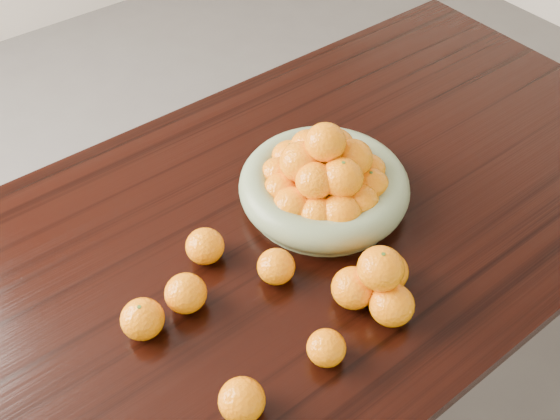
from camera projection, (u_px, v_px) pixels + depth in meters
ground at (288, 387)px, 1.91m from camera, size 5.00×5.00×0.00m
dining_table at (291, 247)px, 1.43m from camera, size 2.00×1.00×0.75m
fruit_bowl at (325, 181)px, 1.37m from camera, size 0.38×0.38×0.21m
orange_pyramid at (378, 283)px, 1.18m from camera, size 0.16×0.16×0.14m
loose_orange_0 at (142, 319)px, 1.14m from camera, size 0.08×0.08×0.08m
loose_orange_1 at (242, 400)px, 1.03m from camera, size 0.08×0.08×0.07m
loose_orange_2 at (276, 267)px, 1.23m from camera, size 0.08×0.08×0.07m
loose_orange_3 at (186, 293)px, 1.19m from camera, size 0.08×0.08×0.08m
loose_orange_4 at (326, 348)px, 1.11m from camera, size 0.07×0.07×0.07m
loose_orange_5 at (205, 246)px, 1.27m from camera, size 0.08×0.08×0.07m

